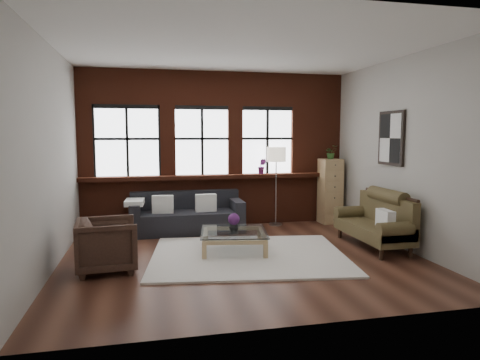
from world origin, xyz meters
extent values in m
plane|color=#402117|center=(0.00, 0.00, 0.00)|extent=(5.50, 5.50, 0.00)
plane|color=white|center=(0.00, 0.00, 3.20)|extent=(5.50, 5.50, 0.00)
plane|color=#B0ADA3|center=(0.00, 2.50, 1.60)|extent=(5.50, 0.00, 5.50)
plane|color=#B0ADA3|center=(0.00, -2.50, 1.60)|extent=(5.50, 0.00, 5.50)
plane|color=#B0ADA3|center=(-2.75, 0.00, 1.60)|extent=(0.00, 5.00, 5.00)
plane|color=#B0ADA3|center=(2.75, 0.00, 1.60)|extent=(0.00, 5.00, 5.00)
cube|color=#5F2616|center=(0.00, 2.35, 1.04)|extent=(5.50, 0.30, 0.08)
cube|color=silver|center=(0.10, -0.01, 0.02)|extent=(3.30, 2.76, 0.03)
cube|color=white|center=(-1.15, 1.80, 0.59)|extent=(0.41, 0.19, 0.34)
cube|color=white|center=(-0.32, 1.80, 0.59)|extent=(0.41, 0.16, 0.34)
cube|color=white|center=(2.22, -0.42, 0.56)|extent=(0.15, 0.38, 0.34)
imported|color=#35231A|center=(-2.00, -0.26, 0.37)|extent=(0.89, 0.87, 0.75)
imported|color=#B2B2B2|center=(-0.07, 0.30, 0.43)|extent=(0.18, 0.18, 0.16)
sphere|color=#60256D|center=(-0.07, 0.30, 0.54)|extent=(0.19, 0.19, 0.19)
cube|color=tan|center=(2.43, 2.12, 0.69)|extent=(0.43, 0.43, 1.39)
imported|color=#2D5923|center=(2.43, 2.12, 1.54)|extent=(0.29, 0.26, 0.29)
imported|color=#60256D|center=(0.96, 2.32, 1.24)|extent=(0.22, 0.20, 0.33)
camera|label=1|loc=(-1.44, -6.40, 1.92)|focal=32.00mm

